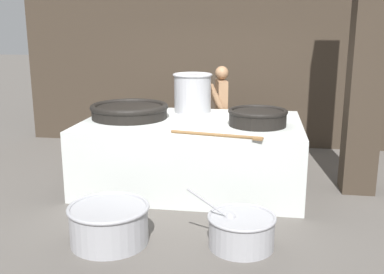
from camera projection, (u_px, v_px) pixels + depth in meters
ground_plane at (192, 184)px, 6.66m from camera, size 60.00×60.00×0.00m
back_wall at (212, 32)px, 8.55m from camera, size 7.46×0.24×4.35m
support_pillar at (370, 35)px, 5.91m from camera, size 0.44×0.44×4.35m
hearth_platform at (192, 153)px, 6.54m from camera, size 3.09×1.99×0.97m
giant_wok_near at (129, 110)px, 6.59m from camera, size 1.14×1.14×0.21m
giant_wok_far at (258, 117)px, 6.08m from camera, size 0.81×0.81×0.23m
stock_pot at (193, 92)px, 7.02m from camera, size 0.62×0.62×0.60m
stirring_paddle at (220, 135)px, 5.48m from camera, size 1.16×0.27×0.04m
cook at (221, 110)px, 7.68m from camera, size 0.45×0.64×1.64m
prep_bowl_vegetables at (241, 229)px, 4.73m from camera, size 0.94×0.73×0.64m
prep_bowl_meat at (109, 222)px, 4.81m from camera, size 0.88×0.88×0.42m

